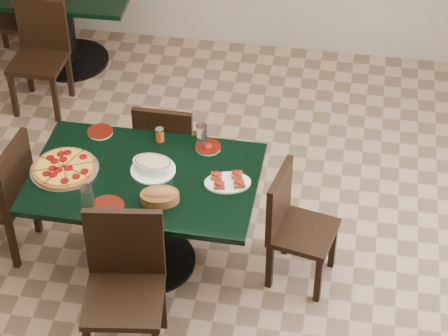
% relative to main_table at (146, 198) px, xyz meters
% --- Properties ---
extents(floor, '(5.50, 5.50, 0.00)m').
position_rel_main_table_xyz_m(floor, '(0.36, 0.03, -0.57)').
color(floor, '#8E6E51').
rests_on(floor, ground).
extents(main_table, '(1.39, 0.90, 0.75)m').
position_rel_main_table_xyz_m(main_table, '(0.00, 0.00, 0.00)').
color(main_table, black).
rests_on(main_table, floor).
extents(back_table, '(1.23, 0.91, 0.75)m').
position_rel_main_table_xyz_m(back_table, '(-1.24, 2.24, -0.04)').
color(back_table, black).
rests_on(back_table, floor).
extents(chair_far, '(0.40, 0.40, 0.85)m').
position_rel_main_table_xyz_m(chair_far, '(-0.01, 0.63, -0.09)').
color(chair_far, black).
rests_on(chair_far, floor).
extents(chair_near, '(0.50, 0.50, 0.95)m').
position_rel_main_table_xyz_m(chair_near, '(0.03, -0.65, -0.03)').
color(chair_near, black).
rests_on(chair_near, floor).
extents(chair_right, '(0.45, 0.45, 0.82)m').
position_rel_main_table_xyz_m(chair_right, '(0.91, 0.06, -0.12)').
color(chair_right, black).
rests_on(chair_right, floor).
extents(chair_left, '(0.44, 0.44, 0.87)m').
position_rel_main_table_xyz_m(chair_left, '(-0.93, -0.00, -0.08)').
color(chair_left, black).
rests_on(chair_left, floor).
extents(back_chair_near, '(0.42, 0.42, 0.88)m').
position_rel_main_table_xyz_m(back_chair_near, '(-1.26, 1.65, -0.08)').
color(back_chair_near, black).
rests_on(back_chair_near, floor).
extents(back_chair_left, '(0.38, 0.38, 0.81)m').
position_rel_main_table_xyz_m(back_chair_left, '(-1.65, 2.21, -0.12)').
color(back_chair_left, black).
rests_on(back_chair_left, floor).
extents(pepperoni_pizza, '(0.42, 0.42, 0.04)m').
position_rel_main_table_xyz_m(pepperoni_pizza, '(-0.49, -0.03, 0.20)').
color(pepperoni_pizza, '#BABAC1').
rests_on(pepperoni_pizza, main_table).
extents(lasagna_casserole, '(0.28, 0.28, 0.09)m').
position_rel_main_table_xyz_m(lasagna_casserole, '(0.04, 0.06, 0.23)').
color(lasagna_casserole, white).
rests_on(lasagna_casserole, main_table).
extents(bread_basket, '(0.26, 0.21, 0.10)m').
position_rel_main_table_xyz_m(bread_basket, '(0.15, -0.21, 0.22)').
color(bread_basket, brown).
rests_on(bread_basket, main_table).
extents(bruschetta_platter, '(0.32, 0.25, 0.05)m').
position_rel_main_table_xyz_m(bruschetta_platter, '(0.51, 0.01, 0.21)').
color(bruschetta_platter, white).
rests_on(bruschetta_platter, main_table).
extents(side_plate_near, '(0.20, 0.20, 0.02)m').
position_rel_main_table_xyz_m(side_plate_near, '(-0.14, -0.31, 0.19)').
color(side_plate_near, white).
rests_on(side_plate_near, main_table).
extents(side_plate_far_r, '(0.16, 0.16, 0.03)m').
position_rel_main_table_xyz_m(side_plate_far_r, '(0.33, 0.33, 0.19)').
color(side_plate_far_r, white).
rests_on(side_plate_far_r, main_table).
extents(side_plate_far_l, '(0.16, 0.16, 0.02)m').
position_rel_main_table_xyz_m(side_plate_far_l, '(-0.38, 0.37, 0.19)').
color(side_plate_far_l, white).
rests_on(side_plate_far_l, main_table).
extents(napkin_setting, '(0.18, 0.18, 0.01)m').
position_rel_main_table_xyz_m(napkin_setting, '(-0.10, -0.36, 0.18)').
color(napkin_setting, white).
rests_on(napkin_setting, main_table).
extents(water_glass_a, '(0.07, 0.07, 0.15)m').
position_rel_main_table_xyz_m(water_glass_a, '(0.29, 0.36, 0.26)').
color(water_glass_a, white).
rests_on(water_glass_a, main_table).
extents(water_glass_b, '(0.08, 0.08, 0.16)m').
position_rel_main_table_xyz_m(water_glass_b, '(-0.25, -0.34, 0.26)').
color(water_glass_b, white).
rests_on(water_glass_b, main_table).
extents(pepper_shaker, '(0.05, 0.05, 0.09)m').
position_rel_main_table_xyz_m(pepper_shaker, '(0.02, 0.36, 0.23)').
color(pepper_shaker, '#BA4613').
rests_on(pepper_shaker, main_table).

